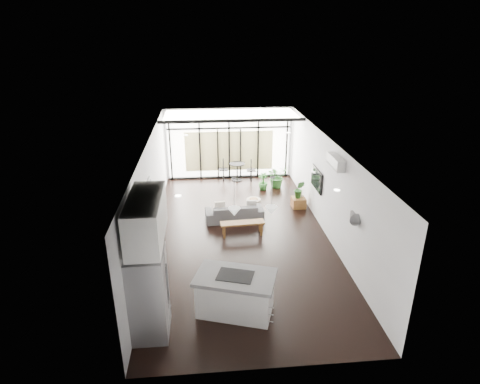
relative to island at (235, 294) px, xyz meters
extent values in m
cube|color=black|center=(0.44, 3.38, -0.45)|extent=(5.00, 10.00, 0.00)
cube|color=white|center=(0.44, 3.38, 2.35)|extent=(5.00, 10.00, 0.00)
cube|color=white|center=(-2.06, 3.38, 0.95)|extent=(0.02, 10.00, 2.80)
cube|color=white|center=(2.94, 3.38, 0.95)|extent=(0.02, 10.00, 2.80)
cube|color=white|center=(0.44, 8.38, 0.95)|extent=(5.00, 0.02, 2.80)
cube|color=white|center=(0.44, -1.62, 0.95)|extent=(5.00, 0.02, 2.80)
cube|color=black|center=(0.44, 8.26, 0.95)|extent=(5.00, 0.20, 2.80)
cube|color=white|center=(0.44, 7.38, 2.32)|extent=(4.70, 1.90, 0.06)
cube|color=beige|center=(0.44, 8.33, 0.65)|extent=(3.50, 0.02, 1.60)
cube|color=silver|center=(0.00, 0.00, 0.00)|extent=(1.87, 1.43, 0.90)
cube|color=black|center=(0.00, 0.00, 0.46)|extent=(0.85, 0.69, 0.01)
cube|color=gray|center=(-1.72, -0.47, 0.45)|extent=(0.70, 0.88, 1.81)
cube|color=silver|center=(-1.75, 0.33, 0.62)|extent=(0.55, 0.58, 2.14)
cube|color=silver|center=(-1.68, -0.12, 1.90)|extent=(0.62, 1.75, 0.86)
cone|color=white|center=(0.04, 0.73, 1.57)|extent=(0.26, 0.26, 0.18)
cone|color=white|center=(0.84, 0.73, 1.57)|extent=(0.26, 0.26, 0.18)
imported|color=#4D4D50|center=(0.33, 4.42, -0.10)|extent=(1.84, 0.64, 0.71)
cube|color=brown|center=(0.49, 3.40, -0.24)|extent=(1.30, 0.40, 0.41)
cylinder|color=beige|center=(1.03, 5.11, -0.26)|extent=(0.58, 0.58, 0.38)
cube|color=brown|center=(2.57, 5.18, -0.28)|extent=(0.46, 0.46, 0.34)
imported|color=#285D24|center=(2.17, 7.08, -0.11)|extent=(1.04, 1.09, 0.67)
imported|color=#285D24|center=(1.61, 6.86, -0.27)|extent=(0.64, 0.74, 0.36)
imported|color=#285D24|center=(2.57, 5.18, 0.03)|extent=(0.49, 0.69, 0.28)
cylinder|color=beige|center=(2.64, 5.36, -0.19)|extent=(0.28, 0.28, 0.51)
cube|color=black|center=(0.73, 7.92, -0.08)|extent=(1.63, 0.88, 0.74)
cube|color=black|center=(2.90, 4.38, 0.85)|extent=(0.05, 1.10, 0.65)
cube|color=silver|center=(2.82, 2.58, 2.00)|extent=(0.22, 0.90, 0.30)
cube|color=black|center=(-2.03, 2.88, 1.10)|extent=(0.04, 0.70, 0.90)
camera|label=1|loc=(-0.56, -6.98, 5.22)|focal=30.00mm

